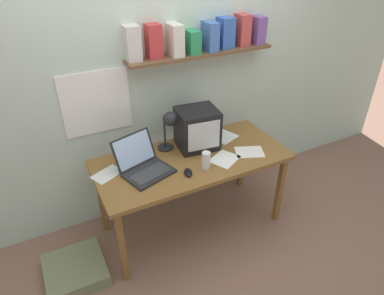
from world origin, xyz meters
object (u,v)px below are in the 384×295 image
object	(u,v)px
computer_mouse	(188,172)
open_notebook	(107,174)
loose_paper_near_laptop	(223,137)
desk_lamp	(169,123)
laptop	(142,163)
loose_paper_near_monitor	(249,152)
floor_cushion	(75,270)
corner_desk	(192,164)
crt_monitor	(197,129)
juice_glass	(206,161)
printed_handout	(225,159)

from	to	relation	value
computer_mouse	open_notebook	world-z (taller)	computer_mouse
loose_paper_near_laptop	open_notebook	bearing A→B (deg)	-175.31
desk_lamp	laptop	bearing A→B (deg)	-171.85
loose_paper_near_laptop	open_notebook	world-z (taller)	same
loose_paper_near_monitor	floor_cushion	bearing A→B (deg)	178.07
corner_desk	crt_monitor	size ratio (longest dim) A/B	4.36
juice_glass	loose_paper_near_monitor	world-z (taller)	juice_glass
computer_mouse	open_notebook	bearing A→B (deg)	153.37
corner_desk	floor_cushion	world-z (taller)	corner_desk
desk_lamp	computer_mouse	distance (m)	0.44
loose_paper_near_monitor	open_notebook	bearing A→B (deg)	168.52
corner_desk	open_notebook	distance (m)	0.68
desk_lamp	crt_monitor	bearing A→B (deg)	-28.31
open_notebook	laptop	bearing A→B (deg)	-14.42
laptop	printed_handout	bearing A→B (deg)	-31.17
loose_paper_near_laptop	desk_lamp	bearing A→B (deg)	179.65
laptop	loose_paper_near_laptop	distance (m)	0.83
desk_lamp	loose_paper_near_monitor	world-z (taller)	desk_lamp
computer_mouse	loose_paper_near_laptop	size ratio (longest dim) A/B	0.43
open_notebook	floor_cushion	distance (m)	0.80
computer_mouse	desk_lamp	bearing A→B (deg)	87.92
juice_glass	loose_paper_near_monitor	xyz separation A→B (m)	(0.43, 0.03, -0.06)
computer_mouse	printed_handout	size ratio (longest dim) A/B	0.42
floor_cushion	juice_glass	bearing A→B (deg)	-4.35
desk_lamp	floor_cushion	size ratio (longest dim) A/B	0.81
juice_glass	printed_handout	world-z (taller)	juice_glass
laptop	crt_monitor	bearing A→B (deg)	-4.14
laptop	loose_paper_near_laptop	size ratio (longest dim) A/B	1.59
juice_glass	desk_lamp	bearing A→B (deg)	112.33
desk_lamp	open_notebook	size ratio (longest dim) A/B	1.38
printed_handout	crt_monitor	bearing A→B (deg)	109.79
laptop	printed_handout	size ratio (longest dim) A/B	1.55
juice_glass	loose_paper_near_monitor	size ratio (longest dim) A/B	0.50
loose_paper_near_laptop	floor_cushion	size ratio (longest dim) A/B	0.62
laptop	loose_paper_near_monitor	distance (m)	0.89
desk_lamp	open_notebook	world-z (taller)	desk_lamp
computer_mouse	juice_glass	bearing A→B (deg)	4.05
loose_paper_near_monitor	loose_paper_near_laptop	bearing A→B (deg)	101.12
loose_paper_near_laptop	loose_paper_near_monitor	xyz separation A→B (m)	(0.06, -0.32, -0.00)
laptop	corner_desk	bearing A→B (deg)	-20.45
printed_handout	open_notebook	xyz separation A→B (m)	(-0.90, 0.23, 0.00)
laptop	juice_glass	xyz separation A→B (m)	(0.44, -0.20, -0.00)
desk_lamp	open_notebook	bearing A→B (deg)	169.47
computer_mouse	loose_paper_near_monitor	size ratio (longest dim) A/B	0.42
crt_monitor	open_notebook	xyz separation A→B (m)	(-0.80, -0.06, -0.17)
crt_monitor	printed_handout	xyz separation A→B (m)	(0.10, -0.28, -0.17)
desk_lamp	juice_glass	size ratio (longest dim) A/B	2.57
crt_monitor	juice_glass	distance (m)	0.35
corner_desk	computer_mouse	size ratio (longest dim) A/B	13.32
printed_handout	laptop	bearing A→B (deg)	165.91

